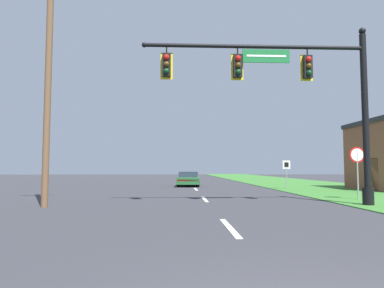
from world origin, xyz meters
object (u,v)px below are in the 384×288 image
at_px(car_ahead, 188,179).
at_px(stop_sign, 357,161).
at_px(utility_pole_near, 48,77).
at_px(route_sign_post, 286,168).
at_px(signal_mast, 303,93).

relative_size(car_ahead, stop_sign, 1.89).
bearing_deg(utility_pole_near, route_sign_post, 39.27).
height_order(signal_mast, car_ahead, signal_mast).
height_order(stop_sign, route_sign_post, stop_sign).
distance_m(signal_mast, stop_sign, 5.01).
distance_m(signal_mast, utility_pole_near, 10.34).
height_order(signal_mast, route_sign_post, signal_mast).
bearing_deg(stop_sign, car_ahead, 119.86).
height_order(signal_mast, stop_sign, signal_mast).
bearing_deg(car_ahead, utility_pole_near, -111.36).
relative_size(stop_sign, utility_pole_near, 0.25).
distance_m(stop_sign, route_sign_post, 8.32).
xyz_separation_m(signal_mast, utility_pole_near, (-10.32, 0.02, 0.58)).
xyz_separation_m(car_ahead, stop_sign, (7.65, -13.32, 1.26)).
bearing_deg(signal_mast, car_ahead, 104.94).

